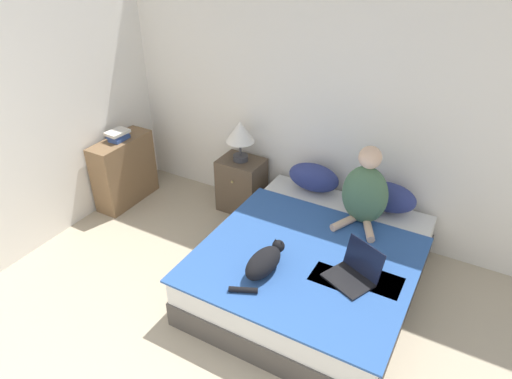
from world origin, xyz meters
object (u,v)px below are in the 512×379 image
at_px(cat_tabby, 264,262).
at_px(laptop_open, 354,273).
at_px(nightstand, 242,185).
at_px(pillow_near, 313,177).
at_px(bookshelf, 124,171).
at_px(table_lamp, 240,134).
at_px(bed, 313,267).
at_px(person_sitting, 365,192).
at_px(book_stack_top, 118,135).
at_px(pillow_far, 388,197).

xyz_separation_m(cat_tabby, laptop_open, (0.64, 0.27, -0.04)).
height_order(cat_tabby, nightstand, cat_tabby).
distance_m(pillow_near, laptop_open, 1.34).
relative_size(cat_tabby, bookshelf, 0.77).
distance_m(cat_tabby, table_lamp, 1.68).
bearing_deg(bed, person_sitting, 66.50).
bearing_deg(bookshelf, laptop_open, -10.48).
relative_size(bed, bookshelf, 2.56).
distance_m(pillow_near, book_stack_top, 2.16).
relative_size(pillow_near, table_lamp, 1.18).
distance_m(person_sitting, book_stack_top, 2.70).
distance_m(laptop_open, book_stack_top, 2.94).
relative_size(pillow_near, cat_tabby, 0.89).
bearing_deg(nightstand, pillow_far, 1.15).
distance_m(cat_tabby, bookshelf, 2.38).
distance_m(pillow_far, book_stack_top, 2.89).
height_order(pillow_near, table_lamp, table_lamp).
distance_m(laptop_open, nightstand, 1.94).
bearing_deg(book_stack_top, pillow_far, 10.75).
xyz_separation_m(bookshelf, book_stack_top, (0.00, -0.00, 0.44)).
xyz_separation_m(cat_tabby, table_lamp, (-0.99, 1.30, 0.35)).
height_order(bed, bookshelf, bookshelf).
height_order(cat_tabby, bookshelf, bookshelf).
distance_m(bed, cat_tabby, 0.64).
height_order(pillow_near, pillow_far, same).
xyz_separation_m(nightstand, bookshelf, (-1.25, -0.50, 0.08)).
bearing_deg(bookshelf, pillow_near, 14.45).
relative_size(pillow_far, laptop_open, 1.18).
bearing_deg(table_lamp, cat_tabby, -52.68).
bearing_deg(nightstand, cat_tabby, -52.90).
xyz_separation_m(pillow_far, cat_tabby, (-0.60, -1.34, -0.04)).
bearing_deg(table_lamp, pillow_near, 2.31).
bearing_deg(bed, table_lamp, 146.49).
bearing_deg(cat_tabby, bed, -17.72).
distance_m(bed, bookshelf, 2.48).
bearing_deg(bookshelf, table_lamp, 21.96).
xyz_separation_m(cat_tabby, bookshelf, (-2.24, 0.80, -0.18)).
xyz_separation_m(person_sitting, table_lamp, (-1.44, 0.27, 0.13)).
relative_size(bookshelf, book_stack_top, 3.06).
xyz_separation_m(laptop_open, book_stack_top, (-2.87, 0.53, 0.30)).
bearing_deg(pillow_near, person_sitting, -26.35).
xyz_separation_m(bed, bookshelf, (-2.46, 0.30, 0.15)).
bearing_deg(pillow_far, cat_tabby, -114.03).
bearing_deg(pillow_near, bed, -65.58).
bearing_deg(bookshelf, nightstand, 21.93).
height_order(person_sitting, book_stack_top, person_sitting).
bearing_deg(table_lamp, nightstand, 15.37).
xyz_separation_m(laptop_open, table_lamp, (-1.63, 1.03, 0.40)).
height_order(pillow_far, table_lamp, table_lamp).
xyz_separation_m(bed, table_lamp, (-1.21, 0.80, 0.69)).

